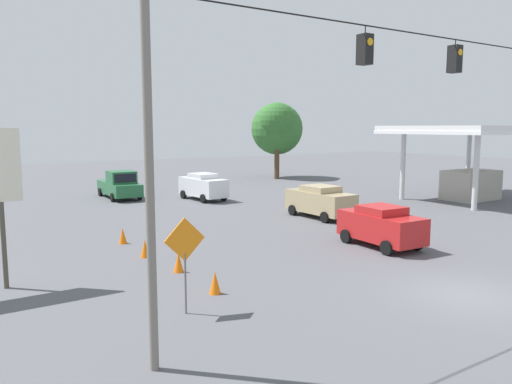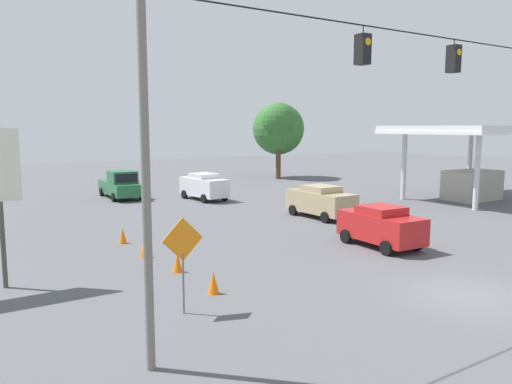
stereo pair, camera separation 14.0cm
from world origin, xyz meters
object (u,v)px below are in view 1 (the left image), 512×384
object	(u,v)px
sedan_white_oncoming_deep	(203,186)
tree_horizon_right	(277,121)
overhead_signal_span	(452,127)
traffic_cone_third	(145,248)
gas_station	(473,146)
sedan_red_crossing_near	(381,225)
work_zone_sign	(185,247)
traffic_cone_nearest	(215,283)
traffic_cone_second	(179,262)
tree_horizon_left	(277,129)
traffic_cone_fourth	(123,236)
sedan_tan_oncoming_far	(320,201)
pickup_truck_green_withflow_deep	(120,185)

from	to	relation	value
sedan_white_oncoming_deep	tree_horizon_right	distance (m)	17.06
overhead_signal_span	traffic_cone_third	distance (m)	12.74
sedan_white_oncoming_deep	gas_station	world-z (taller)	gas_station
overhead_signal_span	gas_station	size ratio (longest dim) A/B	1.77
sedan_red_crossing_near	work_zone_sign	xyz separation A→B (m)	(10.98, 2.63, 1.02)
sedan_white_oncoming_deep	tree_horizon_right	bearing A→B (deg)	-145.50
traffic_cone_nearest	work_zone_sign	distance (m)	2.48
gas_station	traffic_cone_second	bearing A→B (deg)	11.34
sedan_red_crossing_near	tree_horizon_left	xyz separation A→B (m)	(-14.33, -27.94, 4.24)
sedan_red_crossing_near	traffic_cone_fourth	world-z (taller)	sedan_red_crossing_near
sedan_red_crossing_near	work_zone_sign	world-z (taller)	work_zone_sign
sedan_tan_oncoming_far	tree_horizon_left	xyz separation A→B (m)	(-11.78, -20.79, 4.21)
sedan_tan_oncoming_far	traffic_cone_second	bearing A→B (deg)	25.96
pickup_truck_green_withflow_deep	sedan_tan_oncoming_far	world-z (taller)	pickup_truck_green_withflow_deep
traffic_cone_nearest	traffic_cone_fourth	world-z (taller)	same
traffic_cone_fourth	gas_station	xyz separation A→B (m)	(-26.38, 0.43, 3.64)
sedan_red_crossing_near	traffic_cone_second	bearing A→B (deg)	-8.11
gas_station	tree_horizon_left	xyz separation A→B (m)	(2.44, -21.35, 1.20)
sedan_tan_oncoming_far	tree_horizon_left	size ratio (longest dim) A/B	0.57
overhead_signal_span	traffic_cone_nearest	distance (m)	9.21
traffic_cone_nearest	sedan_tan_oncoming_far	bearing A→B (deg)	-143.96
work_zone_sign	tree_horizon_right	bearing A→B (deg)	-129.78
sedan_red_crossing_near	tree_horizon_right	bearing A→B (deg)	-116.77
traffic_cone_third	tree_horizon_right	size ratio (longest dim) A/B	0.09
pickup_truck_green_withflow_deep	gas_station	bearing A→B (deg)	144.80
overhead_signal_span	traffic_cone_second	size ratio (longest dim) A/B	28.03
gas_station	traffic_cone_fourth	bearing A→B (deg)	-0.93
overhead_signal_span	traffic_cone_third	bearing A→B (deg)	-53.52
traffic_cone_fourth	overhead_signal_span	bearing A→B (deg)	119.32
pickup_truck_green_withflow_deep	tree_horizon_right	size ratio (longest dim) A/B	0.70
tree_horizon_left	overhead_signal_span	bearing A→B (deg)	62.90
sedan_red_crossing_near	traffic_cone_third	distance (m)	10.50
sedan_white_oncoming_deep	sedan_red_crossing_near	world-z (taller)	sedan_white_oncoming_deep
sedan_tan_oncoming_far	traffic_cone_third	size ratio (longest dim) A/B	6.16
overhead_signal_span	traffic_cone_fourth	distance (m)	15.00
tree_horizon_left	gas_station	bearing A→B (deg)	96.51
work_zone_sign	tree_horizon_right	size ratio (longest dim) A/B	0.36
sedan_white_oncoming_deep	work_zone_sign	distance (m)	23.03
sedan_white_oncoming_deep	traffic_cone_fourth	world-z (taller)	sedan_white_oncoming_deep
gas_station	sedan_red_crossing_near	bearing A→B (deg)	21.44
overhead_signal_span	tree_horizon_right	bearing A→B (deg)	-116.78
gas_station	tree_horizon_right	world-z (taller)	tree_horizon_right
pickup_truck_green_withflow_deep	tree_horizon_left	bearing A→B (deg)	-162.32
traffic_cone_third	work_zone_sign	bearing A→B (deg)	78.78
sedan_red_crossing_near	sedan_tan_oncoming_far	world-z (taller)	sedan_tan_oncoming_far
sedan_white_oncoming_deep	sedan_red_crossing_near	distance (m)	17.56
sedan_tan_oncoming_far	work_zone_sign	bearing A→B (deg)	35.86
traffic_cone_third	tree_horizon_right	world-z (taller)	tree_horizon_right
overhead_signal_span	sedan_red_crossing_near	xyz separation A→B (m)	(-2.69, -5.32, -4.42)
overhead_signal_span	sedan_tan_oncoming_far	size ratio (longest dim) A/B	4.55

